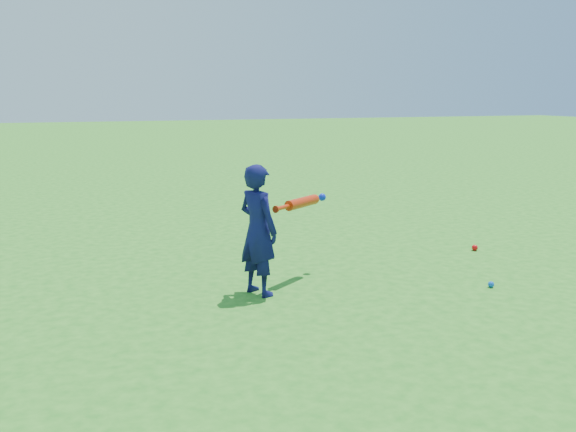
# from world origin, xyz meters

# --- Properties ---
(ground) EXTENTS (80.00, 80.00, 0.00)m
(ground) POSITION_xyz_m (0.00, 0.00, 0.00)
(ground) COLOR #23771C
(ground) RESTS_ON ground
(child) EXTENTS (0.45, 0.52, 1.22)m
(child) POSITION_xyz_m (0.57, -0.09, 0.61)
(child) COLOR #0F1048
(child) RESTS_ON ground
(ground_ball_red) EXTENTS (0.07, 0.07, 0.07)m
(ground_ball_red) POSITION_xyz_m (3.51, 0.59, 0.04)
(ground_ball_red) COLOR red
(ground_ball_red) RESTS_ON ground
(ground_ball_blue) EXTENTS (0.06, 0.06, 0.06)m
(ground_ball_blue) POSITION_xyz_m (2.73, -0.70, 0.03)
(ground_ball_blue) COLOR blue
(ground_ball_blue) RESTS_ON ground
(bat_swing) EXTENTS (0.76, 0.57, 0.10)m
(bat_swing) POSITION_xyz_m (1.17, 0.27, 0.78)
(bat_swing) COLOR red
(bat_swing) RESTS_ON ground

